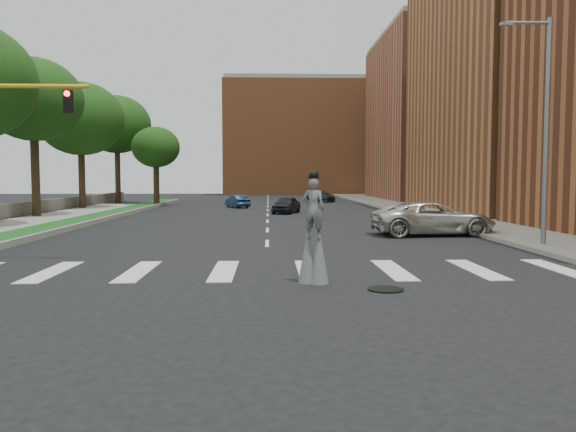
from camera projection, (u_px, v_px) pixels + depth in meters
The scene contains 19 objects.
ground_plane at pixel (267, 277), 15.98m from camera, with size 160.00×160.00×0.00m, color black.
grass_median at pixel (86, 220), 35.51m from camera, with size 2.00×60.00×0.25m, color #154C19.
median_curb at pixel (103, 220), 35.54m from camera, with size 0.20×60.00×0.28m, color gray.
sidewalk_right at pixel (437, 214), 41.34m from camera, with size 5.00×90.00×0.18m, color gray.
stone_wall at pixel (12, 211), 37.28m from camera, with size 0.50×56.00×1.10m, color #544F48.
manhole at pixel (386, 289), 14.09m from camera, with size 0.90×0.90×0.04m, color black.
building_mid at pixel (536, 65), 45.82m from camera, with size 16.00×22.00×24.00m, color #A75D34.
building_far at pixel (444, 119), 69.89m from camera, with size 16.00×22.00×20.00m, color #B65F43.
building_backdrop at pixel (304, 140), 93.33m from camera, with size 26.00×14.00×18.00m, color #A75D34.
streetlight at pixel (544, 124), 22.00m from camera, with size 2.05×0.20×9.00m.
stilt_performer at pixel (314, 240), 14.93m from camera, with size 0.82×0.64×3.01m.
suv_crossing at pixel (433, 218), 27.33m from camera, with size 2.72×5.90×1.64m, color beige.
car_near at pixel (286, 205), 43.70m from camera, with size 1.55×3.86×1.31m, color black.
car_mid at pixel (237, 201), 51.77m from camera, with size 1.25×3.58×1.18m, color navy.
car_far at pixel (321, 196), 63.65m from camera, with size 1.81×4.45×1.29m, color black.
tree_3 at pixel (33, 100), 37.85m from camera, with size 6.60×6.60×10.87m.
tree_4 at pixel (80, 119), 47.91m from camera, with size 7.34×7.34×10.92m.
tree_5 at pixel (117, 125), 59.02m from camera, with size 7.13×7.13×11.38m.
tree_6 at pixel (156, 148), 54.12m from camera, with size 4.62×4.62×7.67m.
Camera 1 is at (0.05, -15.83, 2.84)m, focal length 35.00 mm.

